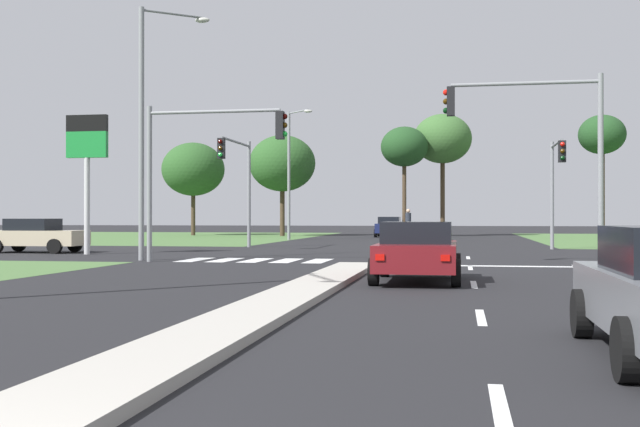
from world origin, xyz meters
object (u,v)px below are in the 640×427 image
(car_navy_third, at_px, (389,227))
(traffic_signal_near_right, at_px, (544,135))
(car_maroon_fourth, at_px, (417,251))
(street_lamp_third, at_px, (291,167))
(traffic_signal_far_left, at_px, (239,172))
(treeline_near, at_px, (193,169))
(street_lamp_second, at_px, (148,118))
(treeline_second, at_px, (282,164))
(treeline_fourth, at_px, (443,139))
(pedestrian_at_median, at_px, (408,221))
(traffic_signal_near_left, at_px, (200,153))
(treeline_fifth, at_px, (602,136))
(treeline_third, at_px, (404,147))
(traffic_signal_far_right, at_px, (556,174))
(fuel_price_totem, at_px, (87,153))
(car_beige_near, at_px, (35,235))

(car_navy_third, xyz_separation_m, traffic_signal_near_right, (8.05, -34.64, 3.44))
(car_maroon_fourth, bearing_deg, street_lamp_third, 107.58)
(car_maroon_fourth, xyz_separation_m, traffic_signal_far_left, (-9.76, 18.08, 3.07))
(car_navy_third, bearing_deg, treeline_near, -7.97)
(street_lamp_second, distance_m, treeline_second, 35.19)
(street_lamp_third, height_order, treeline_fourth, treeline_fourth)
(street_lamp_third, bearing_deg, traffic_signal_far_left, -88.24)
(car_maroon_fourth, height_order, treeline_fourth, treeline_fourth)
(treeline_second, bearing_deg, pedestrian_at_median, -54.15)
(traffic_signal_far_left, height_order, street_lamp_second, street_lamp_second)
(traffic_signal_near_left, relative_size, treeline_fifth, 0.59)
(street_lamp_second, xyz_separation_m, treeline_second, (-3.01, 35.05, 0.73))
(treeline_fourth, distance_m, treeline_fifth, 12.16)
(car_maroon_fourth, relative_size, traffic_signal_near_left, 0.77)
(car_maroon_fourth, height_order, treeline_fifth, treeline_fifth)
(traffic_signal_far_left, height_order, pedestrian_at_median, traffic_signal_far_left)
(traffic_signal_near_left, relative_size, traffic_signal_near_right, 0.89)
(traffic_signal_near_left, bearing_deg, treeline_third, 82.53)
(traffic_signal_far_left, relative_size, treeline_fourth, 0.56)
(car_maroon_fourth, distance_m, treeline_fourth, 45.16)
(pedestrian_at_median, bearing_deg, treeline_near, -156.14)
(traffic_signal_far_right, xyz_separation_m, pedestrian_at_median, (-7.41, 8.69, -2.27))
(traffic_signal_far_left, xyz_separation_m, fuel_price_totem, (-4.67, -6.75, 0.47))
(street_lamp_third, bearing_deg, car_navy_third, 57.77)
(traffic_signal_near_left, relative_size, treeline_near, 0.70)
(traffic_signal_far_right, relative_size, treeline_third, 0.60)
(traffic_signal_near_right, relative_size, pedestrian_at_median, 3.23)
(street_lamp_third, bearing_deg, traffic_signal_near_right, -61.33)
(street_lamp_third, distance_m, pedestrian_at_median, 10.28)
(pedestrian_at_median, bearing_deg, traffic_signal_far_left, -65.93)
(fuel_price_totem, bearing_deg, car_maroon_fourth, -38.15)
(car_navy_third, bearing_deg, treeline_fifth, -176.77)
(car_beige_near, xyz_separation_m, street_lamp_second, (7.24, -4.78, 4.41))
(treeline_fourth, bearing_deg, pedestrian_at_median, -95.40)
(fuel_price_totem, bearing_deg, street_lamp_second, -41.04)
(traffic_signal_far_left, relative_size, street_lamp_second, 0.60)
(car_beige_near, height_order, treeline_third, treeline_third)
(traffic_signal_near_left, bearing_deg, treeline_near, 109.76)
(traffic_signal_near_right, bearing_deg, street_lamp_third, 118.67)
(traffic_signal_far_right, distance_m, street_lamp_second, 19.08)
(treeline_fifth, bearing_deg, traffic_signal_near_right, -102.57)
(traffic_signal_far_right, xyz_separation_m, treeline_fourth, (-5.77, 26.14, 4.27))
(car_navy_third, relative_size, car_maroon_fourth, 1.02)
(treeline_near, height_order, treeline_fifth, treeline_fifth)
(car_beige_near, height_order, treeline_second, treeline_second)
(street_lamp_second, height_order, treeline_fourth, treeline_fourth)
(traffic_signal_far_right, relative_size, treeline_second, 0.63)
(car_navy_third, height_order, fuel_price_totem, fuel_price_totem)
(fuel_price_totem, bearing_deg, traffic_signal_far_left, 55.29)
(car_navy_third, distance_m, street_lamp_third, 11.68)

